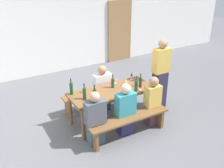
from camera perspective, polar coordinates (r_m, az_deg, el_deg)
ground_plane at (r=5.98m, az=0.00°, el=-7.85°), size 24.00×24.00×0.00m
back_wall at (r=8.42m, az=-12.36°, el=13.13°), size 14.00×0.20×3.20m
wooden_door at (r=9.34m, az=1.69°, el=11.35°), size 0.90×0.06×2.10m
tasting_table at (r=5.65m, az=0.00°, el=-2.17°), size 1.84×0.77×0.75m
bench_near at (r=5.30m, az=3.75°, el=-8.13°), size 1.74×0.30×0.45m
bench_far at (r=6.33m, az=-3.11°, el=-2.27°), size 1.74×0.30×0.45m
wine_bottle_0 at (r=5.56m, az=5.23°, el=-0.33°), size 0.07×0.07×0.32m
wine_bottle_1 at (r=5.18m, az=-3.77°, el=-2.27°), size 0.07×0.07×0.32m
wine_bottle_2 at (r=5.46m, az=-8.79°, el=-0.95°), size 0.07×0.07×0.35m
wine_bottle_3 at (r=5.80m, az=6.16°, el=0.55°), size 0.07×0.07×0.30m
wine_bottle_4 at (r=5.69m, az=0.17°, el=0.29°), size 0.07×0.07×0.30m
wine_bottle_5 at (r=5.24m, az=-5.98°, el=-1.97°), size 0.07×0.07×0.33m
wine_glass_0 at (r=5.52m, az=-6.22°, el=-0.82°), size 0.08×0.08×0.15m
wine_glass_1 at (r=5.77m, az=2.92°, el=0.71°), size 0.07×0.07×0.17m
wine_glass_2 at (r=5.60m, az=6.19°, el=-0.29°), size 0.06×0.06×0.17m
wine_glass_3 at (r=5.90m, az=0.77°, el=1.18°), size 0.07×0.07×0.16m
wine_glass_4 at (r=6.08m, az=4.27°, el=2.06°), size 0.06×0.06×0.19m
seated_guest_near_0 at (r=5.03m, az=-3.61°, el=-7.76°), size 0.39×0.24×1.11m
seated_guest_near_1 at (r=5.31m, az=2.87°, el=-5.77°), size 0.40×0.24×1.12m
seated_guest_near_2 at (r=5.66m, az=8.73°, el=-3.85°), size 0.33×0.24×1.12m
seated_guest_far_0 at (r=6.15m, az=-2.05°, el=-1.18°), size 0.42×0.24×1.13m
standing_host at (r=6.29m, az=10.40°, el=1.83°), size 0.40×0.24×1.68m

